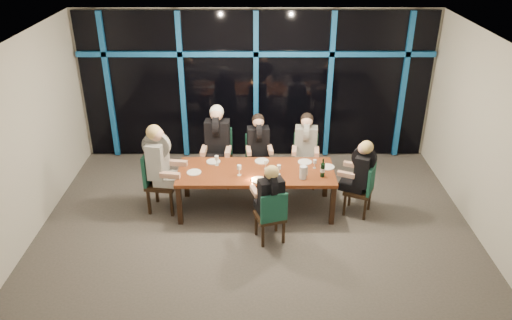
{
  "coord_description": "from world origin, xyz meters",
  "views": [
    {
      "loc": [
        -0.0,
        -6.5,
        4.66
      ],
      "look_at": [
        0.0,
        0.6,
        1.05
      ],
      "focal_mm": 35.0,
      "sensor_mm": 36.0,
      "label": 1
    }
  ],
  "objects_px": {
    "chair_end_right": "(364,187)",
    "diner_end_right": "(361,167)",
    "chair_far_mid": "(258,156)",
    "diner_far_mid": "(258,140)",
    "water_pitcher": "(303,172)",
    "chair_far_right": "(305,157)",
    "diner_end_left": "(160,156)",
    "diner_far_left": "(217,135)",
    "chair_far_left": "(218,153)",
    "dining_table": "(256,174)",
    "diner_near_mid": "(270,192)",
    "chair_end_left": "(157,178)",
    "chair_near_mid": "(272,214)",
    "diner_far_right": "(306,140)",
    "wine_bottle": "(323,170)"
  },
  "relations": [
    {
      "from": "dining_table",
      "to": "diner_far_mid",
      "type": "distance_m",
      "value": 0.92
    },
    {
      "from": "diner_far_right",
      "to": "diner_end_right",
      "type": "bearing_deg",
      "value": -43.71
    },
    {
      "from": "dining_table",
      "to": "diner_end_left",
      "type": "xyz_separation_m",
      "value": [
        -1.58,
        0.01,
        0.33
      ]
    },
    {
      "from": "chair_end_left",
      "to": "wine_bottle",
      "type": "height_order",
      "value": "wine_bottle"
    },
    {
      "from": "diner_far_left",
      "to": "diner_end_left",
      "type": "relative_size",
      "value": 0.99
    },
    {
      "from": "diner_far_mid",
      "to": "diner_near_mid",
      "type": "relative_size",
      "value": 1.05
    },
    {
      "from": "dining_table",
      "to": "diner_end_right",
      "type": "distance_m",
      "value": 1.73
    },
    {
      "from": "chair_far_mid",
      "to": "diner_far_left",
      "type": "bearing_deg",
      "value": -178.23
    },
    {
      "from": "chair_near_mid",
      "to": "diner_end_right",
      "type": "xyz_separation_m",
      "value": [
        1.48,
        0.83,
        0.38
      ]
    },
    {
      "from": "chair_far_left",
      "to": "water_pitcher",
      "type": "height_order",
      "value": "chair_far_left"
    },
    {
      "from": "chair_far_right",
      "to": "water_pitcher",
      "type": "distance_m",
      "value": 1.25
    },
    {
      "from": "chair_far_right",
      "to": "diner_near_mid",
      "type": "bearing_deg",
      "value": -104.78
    },
    {
      "from": "dining_table",
      "to": "diner_far_left",
      "type": "relative_size",
      "value": 2.52
    },
    {
      "from": "dining_table",
      "to": "chair_end_left",
      "type": "xyz_separation_m",
      "value": [
        -1.67,
        0.03,
        -0.09
      ]
    },
    {
      "from": "chair_far_mid",
      "to": "diner_near_mid",
      "type": "xyz_separation_m",
      "value": [
        0.18,
        -1.85,
        0.33
      ]
    },
    {
      "from": "chair_far_mid",
      "to": "chair_end_right",
      "type": "distance_m",
      "value": 2.08
    },
    {
      "from": "diner_end_left",
      "to": "wine_bottle",
      "type": "distance_m",
      "value": 2.67
    },
    {
      "from": "chair_end_right",
      "to": "diner_far_right",
      "type": "bearing_deg",
      "value": -114.58
    },
    {
      "from": "diner_far_mid",
      "to": "water_pitcher",
      "type": "distance_m",
      "value": 1.36
    },
    {
      "from": "diner_far_left",
      "to": "diner_end_right",
      "type": "relative_size",
      "value": 1.15
    },
    {
      "from": "chair_near_mid",
      "to": "diner_far_right",
      "type": "distance_m",
      "value": 1.97
    },
    {
      "from": "chair_end_left",
      "to": "diner_far_mid",
      "type": "height_order",
      "value": "diner_far_mid"
    },
    {
      "from": "chair_end_right",
      "to": "diner_end_right",
      "type": "height_order",
      "value": "diner_end_right"
    },
    {
      "from": "chair_end_right",
      "to": "chair_near_mid",
      "type": "bearing_deg",
      "value": -38.8
    },
    {
      "from": "chair_far_right",
      "to": "wine_bottle",
      "type": "bearing_deg",
      "value": -75.39
    },
    {
      "from": "diner_end_right",
      "to": "wine_bottle",
      "type": "distance_m",
      "value": 0.65
    },
    {
      "from": "chair_far_right",
      "to": "chair_end_right",
      "type": "xyz_separation_m",
      "value": [
        0.88,
        -1.08,
        -0.02
      ]
    },
    {
      "from": "diner_far_right",
      "to": "diner_near_mid",
      "type": "distance_m",
      "value": 1.86
    },
    {
      "from": "diner_far_mid",
      "to": "wine_bottle",
      "type": "distance_m",
      "value": 1.51
    },
    {
      "from": "chair_end_left",
      "to": "diner_far_left",
      "type": "height_order",
      "value": "diner_far_left"
    },
    {
      "from": "chair_end_left",
      "to": "wine_bottle",
      "type": "bearing_deg",
      "value": -85.99
    },
    {
      "from": "chair_far_mid",
      "to": "diner_end_left",
      "type": "relative_size",
      "value": 0.91
    },
    {
      "from": "diner_far_mid",
      "to": "diner_far_right",
      "type": "bearing_deg",
      "value": -8.16
    },
    {
      "from": "chair_far_right",
      "to": "diner_far_right",
      "type": "height_order",
      "value": "diner_far_right"
    },
    {
      "from": "diner_far_right",
      "to": "water_pitcher",
      "type": "relative_size",
      "value": 4.34
    },
    {
      "from": "chair_far_right",
      "to": "diner_end_left",
      "type": "height_order",
      "value": "diner_end_left"
    },
    {
      "from": "chair_far_mid",
      "to": "wine_bottle",
      "type": "bearing_deg",
      "value": -54.18
    },
    {
      "from": "diner_far_left",
      "to": "diner_far_right",
      "type": "relative_size",
      "value": 1.1
    },
    {
      "from": "wine_bottle",
      "to": "diner_far_mid",
      "type": "bearing_deg",
      "value": 133.34
    },
    {
      "from": "chair_far_left",
      "to": "diner_far_left",
      "type": "distance_m",
      "value": 0.43
    },
    {
      "from": "chair_far_right",
      "to": "diner_far_mid",
      "type": "height_order",
      "value": "diner_far_mid"
    },
    {
      "from": "diner_end_left",
      "to": "water_pitcher",
      "type": "bearing_deg",
      "value": -87.93
    },
    {
      "from": "chair_far_mid",
      "to": "diner_far_right",
      "type": "bearing_deg",
      "value": -13.37
    },
    {
      "from": "chair_far_left",
      "to": "chair_far_mid",
      "type": "xyz_separation_m",
      "value": [
        0.73,
        0.01,
        -0.06
      ]
    },
    {
      "from": "chair_far_left",
      "to": "diner_far_right",
      "type": "xyz_separation_m",
      "value": [
        1.6,
        -0.11,
        0.33
      ]
    },
    {
      "from": "chair_near_mid",
      "to": "diner_near_mid",
      "type": "height_order",
      "value": "diner_near_mid"
    },
    {
      "from": "dining_table",
      "to": "chair_far_mid",
      "type": "relative_size",
      "value": 2.76
    },
    {
      "from": "dining_table",
      "to": "chair_far_mid",
      "type": "xyz_separation_m",
      "value": [
        0.03,
        0.98,
        -0.15
      ]
    },
    {
      "from": "dining_table",
      "to": "water_pitcher",
      "type": "distance_m",
      "value": 0.82
    },
    {
      "from": "chair_far_right",
      "to": "diner_far_left",
      "type": "bearing_deg",
      "value": -171.53
    }
  ]
}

